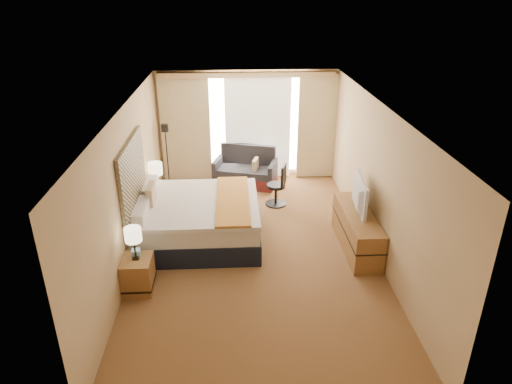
{
  "coord_description": "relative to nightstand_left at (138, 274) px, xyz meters",
  "views": [
    {
      "loc": [
        -0.36,
        -7.03,
        4.37
      ],
      "look_at": [
        0.04,
        0.4,
        0.97
      ],
      "focal_mm": 32.0,
      "sensor_mm": 36.0,
      "label": 1
    }
  ],
  "objects": [
    {
      "name": "media_dresser",
      "position": [
        3.7,
        1.05,
        0.07
      ],
      "size": [
        0.5,
        1.8,
        0.7
      ],
      "primitive_type": "cube",
      "color": "olive",
      "rests_on": "floor"
    },
    {
      "name": "floor_lamp",
      "position": [
        0.02,
        3.87,
        0.82
      ],
      "size": [
        0.2,
        0.2,
        1.55
      ],
      "color": "black",
      "rests_on": "floor"
    },
    {
      "name": "television",
      "position": [
        3.65,
        1.2,
        0.72
      ],
      "size": [
        0.24,
        1.04,
        0.59
      ],
      "primitive_type": "imported",
      "rotation": [
        0.0,
        0.0,
        1.46
      ],
      "color": "black",
      "rests_on": "media_dresser"
    },
    {
      "name": "wall_left",
      "position": [
        -0.23,
        1.05,
        1.02
      ],
      "size": [
        0.02,
        7.0,
        2.6
      ],
      "primitive_type": "cube",
      "color": "#D5AF82",
      "rests_on": "ground"
    },
    {
      "name": "tissue_box",
      "position": [
        -0.01,
        0.08,
        0.33
      ],
      "size": [
        0.15,
        0.15,
        0.12
      ],
      "primitive_type": "cube",
      "rotation": [
        0.0,
        0.0,
        0.12
      ],
      "color": "#84B3CC",
      "rests_on": "nightstand_left"
    },
    {
      "name": "floor",
      "position": [
        1.87,
        1.05,
        -0.28
      ],
      "size": [
        4.2,
        7.0,
        0.02
      ],
      "primitive_type": "cube",
      "color": "#5E251B",
      "rests_on": "ground"
    },
    {
      "name": "wall_front",
      "position": [
        1.87,
        -2.45,
        1.02
      ],
      "size": [
        4.2,
        0.02,
        2.6
      ],
      "primitive_type": "cube",
      "color": "#D5AF82",
      "rests_on": "ground"
    },
    {
      "name": "ceiling",
      "position": [
        1.87,
        1.05,
        2.33
      ],
      "size": [
        4.2,
        7.0,
        0.02
      ],
      "primitive_type": "cube",
      "color": "white",
      "rests_on": "wall_back"
    },
    {
      "name": "nightstand_left",
      "position": [
        0.0,
        0.0,
        0.0
      ],
      "size": [
        0.45,
        0.52,
        0.55
      ],
      "primitive_type": "cube",
      "color": "olive",
      "rests_on": "floor"
    },
    {
      "name": "desk_chair",
      "position": [
        2.47,
        2.89,
        0.14
      ],
      "size": [
        0.45,
        0.45,
        0.92
      ],
      "rotation": [
        0.0,
        0.0,
        -0.32
      ],
      "color": "black",
      "rests_on": "floor"
    },
    {
      "name": "lamp_right",
      "position": [
        -0.04,
        2.55,
        0.74
      ],
      "size": [
        0.28,
        0.28,
        0.6
      ],
      "color": "black",
      "rests_on": "nightstand_right"
    },
    {
      "name": "telephone",
      "position": [
        -0.0,
        2.37,
        0.31
      ],
      "size": [
        0.25,
        0.22,
        0.08
      ],
      "primitive_type": "cube",
      "rotation": [
        0.0,
        0.0,
        0.41
      ],
      "color": "black",
      "rests_on": "nightstand_right"
    },
    {
      "name": "lamp_left",
      "position": [
        -0.0,
        0.01,
        0.69
      ],
      "size": [
        0.25,
        0.25,
        0.54
      ],
      "color": "black",
      "rests_on": "nightstand_left"
    },
    {
      "name": "headboard",
      "position": [
        -0.19,
        1.25,
        1.01
      ],
      "size": [
        0.06,
        1.85,
        1.5
      ],
      "primitive_type": "cube",
      "color": "black",
      "rests_on": "wall_left"
    },
    {
      "name": "loveseat",
      "position": [
        1.82,
        4.09,
        0.02
      ],
      "size": [
        1.59,
        1.13,
        0.89
      ],
      "rotation": [
        0.0,
        0.0,
        -0.28
      ],
      "color": "#561918",
      "rests_on": "floor"
    },
    {
      "name": "bed",
      "position": [
        0.81,
        1.54,
        0.13
      ],
      "size": [
        2.27,
        2.08,
        1.1
      ],
      "color": "black",
      "rests_on": "floor"
    },
    {
      "name": "curtains",
      "position": [
        1.87,
        4.44,
        1.13
      ],
      "size": [
        4.12,
        0.19,
        2.56
      ],
      "color": "beige",
      "rests_on": "floor"
    },
    {
      "name": "window",
      "position": [
        2.12,
        4.52,
        1.04
      ],
      "size": [
        2.3,
        0.02,
        2.3
      ],
      "primitive_type": "cube",
      "color": "white",
      "rests_on": "wall_back"
    },
    {
      "name": "wall_right",
      "position": [
        3.97,
        1.05,
        1.02
      ],
      "size": [
        0.02,
        7.0,
        2.6
      ],
      "primitive_type": "cube",
      "color": "#D5AF82",
      "rests_on": "ground"
    },
    {
      "name": "wall_back",
      "position": [
        1.87,
        4.55,
        1.02
      ],
      "size": [
        4.2,
        0.02,
        2.6
      ],
      "primitive_type": "cube",
      "color": "#D5AF82",
      "rests_on": "ground"
    },
    {
      "name": "nightstand_right",
      "position": [
        0.0,
        2.5,
        0.0
      ],
      "size": [
        0.45,
        0.52,
        0.55
      ],
      "primitive_type": "cube",
      "color": "olive",
      "rests_on": "floor"
    }
  ]
}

